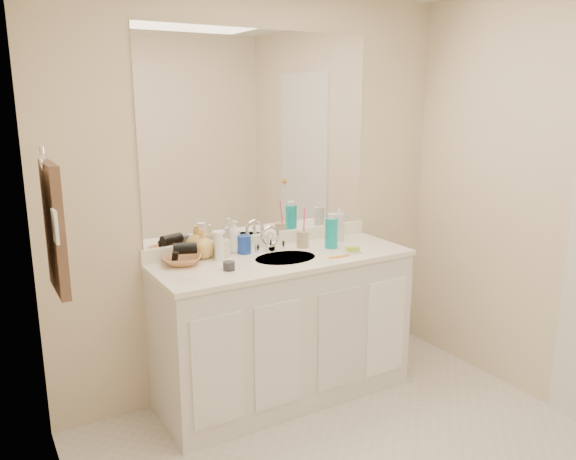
{
  "coord_description": "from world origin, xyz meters",
  "views": [
    {
      "loc": [
        -1.56,
        -1.68,
        1.79
      ],
      "look_at": [
        0.0,
        0.97,
        1.05
      ],
      "focal_mm": 35.0,
      "sensor_mm": 36.0,
      "label": 1
    }
  ],
  "objects": [
    {
      "name": "backsplash",
      "position": [
        0.0,
        1.29,
        0.92
      ],
      "size": [
        1.52,
        0.03,
        0.08
      ],
      "primitive_type": "cube",
      "color": "white",
      "rests_on": "countertop"
    },
    {
      "name": "countertop",
      "position": [
        0.0,
        1.02,
        0.86
      ],
      "size": [
        1.52,
        0.57,
        0.03
      ],
      "primitive_type": "cube",
      "color": "white",
      "rests_on": "vanity_cabinet"
    },
    {
      "name": "soap_bottle_cream",
      "position": [
        -0.31,
        1.2,
        0.96
      ],
      "size": [
        0.09,
        0.09,
        0.16
      ],
      "primitive_type": "imported",
      "rotation": [
        0.0,
        0.0,
        0.41
      ],
      "color": "beige",
      "rests_on": "countertop"
    },
    {
      "name": "soap_dish",
      "position": [
        0.39,
        0.89,
        0.89
      ],
      "size": [
        0.11,
        0.09,
        0.01
      ],
      "primitive_type": "cube",
      "rotation": [
        0.0,
        0.0,
        -0.18
      ],
      "color": "silver",
      "rests_on": "countertop"
    },
    {
      "name": "soap_bottle_white",
      "position": [
        -0.2,
        1.25,
        0.98
      ],
      "size": [
        0.08,
        0.08,
        0.19
      ],
      "primitive_type": "imported",
      "rotation": [
        0.0,
        0.0,
        0.11
      ],
      "color": "white",
      "rests_on": "countertop"
    },
    {
      "name": "toothbrush",
      "position": [
        0.22,
        1.15,
        1.03
      ],
      "size": [
        0.02,
        0.04,
        0.2
      ],
      "primitive_type": "cylinder",
      "rotation": [
        0.14,
        0.0,
        -0.38
      ],
      "color": "#FF4394",
      "rests_on": "tan_cup"
    },
    {
      "name": "vanity_cabinet",
      "position": [
        0.0,
        1.02,
        0.42
      ],
      "size": [
        1.5,
        0.55,
        0.85
      ],
      "primitive_type": "cube",
      "color": "white",
      "rests_on": "floor"
    },
    {
      "name": "wall_back",
      "position": [
        0.0,
        1.3,
        1.2
      ],
      "size": [
        2.6,
        0.02,
        2.4
      ],
      "primitive_type": "cube",
      "color": "beige",
      "rests_on": "floor"
    },
    {
      "name": "towel_ring",
      "position": [
        -1.27,
        0.77,
        1.55
      ],
      "size": [
        0.01,
        0.11,
        0.11
      ],
      "primitive_type": "torus",
      "rotation": [
        0.0,
        1.57,
        0.0
      ],
      "color": "silver",
      "rests_on": "wall_left"
    },
    {
      "name": "tan_cup",
      "position": [
        0.21,
        1.15,
        0.93
      ],
      "size": [
        0.08,
        0.08,
        0.1
      ],
      "primitive_type": "cylinder",
      "rotation": [
        0.0,
        0.0,
        0.04
      ],
      "color": "tan",
      "rests_on": "countertop"
    },
    {
      "name": "soap_bottle_yellow",
      "position": [
        -0.41,
        1.24,
        0.96
      ],
      "size": [
        0.17,
        0.17,
        0.17
      ],
      "primitive_type": "imported",
      "rotation": [
        0.0,
        0.0,
        0.33
      ],
      "color": "#E8B65A",
      "rests_on": "countertop"
    },
    {
      "name": "wicker_basket",
      "position": [
        -0.56,
        1.18,
        0.91
      ],
      "size": [
        0.27,
        0.27,
        0.05
      ],
      "primitive_type": "imported",
      "rotation": [
        0.0,
        0.0,
        -0.37
      ],
      "color": "#B57749",
      "rests_on": "countertop"
    },
    {
      "name": "sink_basin",
      "position": [
        0.0,
        1.0,
        0.87
      ],
      "size": [
        0.37,
        0.37,
        0.02
      ],
      "primitive_type": "cylinder",
      "color": "silver",
      "rests_on": "countertop"
    },
    {
      "name": "faucet",
      "position": [
        0.0,
        1.18,
        0.94
      ],
      "size": [
        0.02,
        0.02,
        0.11
      ],
      "primitive_type": "cylinder",
      "color": "silver",
      "rests_on": "countertop"
    },
    {
      "name": "hair_dryer",
      "position": [
        -0.54,
        1.18,
        0.97
      ],
      "size": [
        0.14,
        0.1,
        0.06
      ],
      "primitive_type": "cylinder",
      "rotation": [
        0.0,
        1.57,
        -0.32
      ],
      "color": "black",
      "rests_on": "wicker_basket"
    },
    {
      "name": "switch_plate",
      "position": [
        -1.27,
        0.57,
        1.3
      ],
      "size": [
        0.01,
        0.08,
        0.13
      ],
      "primitive_type": "cube",
      "color": "white",
      "rests_on": "wall_left"
    },
    {
      "name": "green_soap",
      "position": [
        0.39,
        0.89,
        0.9
      ],
      "size": [
        0.08,
        0.07,
        0.03
      ],
      "primitive_type": "cube",
      "rotation": [
        0.0,
        0.0,
        -0.31
      ],
      "color": "#9DC32F",
      "rests_on": "soap_dish"
    },
    {
      "name": "clear_pump_bottle",
      "position": [
        0.5,
        1.17,
        0.97
      ],
      "size": [
        0.07,
        0.07,
        0.18
      ],
      "primitive_type": "cylinder",
      "rotation": [
        0.0,
        0.0,
        -0.12
      ],
      "color": "silver",
      "rests_on": "countertop"
    },
    {
      "name": "dark_jar",
      "position": [
        -0.38,
        0.95,
        0.9
      ],
      "size": [
        0.07,
        0.07,
        0.05
      ],
      "primitive_type": "cylinder",
      "rotation": [
        0.0,
        0.0,
        0.06
      ],
      "color": "#2D2B31",
      "rests_on": "countertop"
    },
    {
      "name": "mouthwash_bottle",
      "position": [
        0.35,
        1.05,
        0.97
      ],
      "size": [
        0.09,
        0.09,
        0.18
      ],
      "primitive_type": "cylinder",
      "rotation": [
        0.0,
        0.0,
        -0.23
      ],
      "color": "#0D9DA1",
      "rests_on": "countertop"
    },
    {
      "name": "hand_towel",
      "position": [
        -1.25,
        0.77,
        1.25
      ],
      "size": [
        0.04,
        0.32,
        0.55
      ],
      "primitive_type": "cube",
      "color": "#412E23",
      "rests_on": "towel_ring"
    },
    {
      "name": "blue_mug",
      "position": [
        -0.16,
        1.21,
        0.93
      ],
      "size": [
        0.11,
        0.11,
        0.11
      ],
      "primitive_type": "cylinder",
      "rotation": [
        0.0,
        0.0,
        0.43
      ],
      "color": "#183BA5",
      "rests_on": "countertop"
    },
    {
      "name": "mirror",
      "position": [
        0.0,
        1.29,
        1.56
      ],
      "size": [
        1.48,
        0.01,
        1.2
      ],
      "primitive_type": "cube",
      "color": "white",
      "rests_on": "wall_back"
    },
    {
      "name": "extra_white_bottle",
      "position": [
        -0.35,
        1.15,
        0.96
      ],
      "size": [
        0.06,
        0.06,
        0.16
      ],
      "primitive_type": "cylinder",
      "rotation": [
        0.0,
        0.0,
        0.22
      ],
      "color": "white",
      "rests_on": "countertop"
    },
    {
      "name": "wall_left",
      "position": [
        -1.3,
        0.0,
        1.2
      ],
      "size": [
        0.02,
        2.6,
        2.4
      ],
      "primitive_type": "cube",
      "color": "beige",
      "rests_on": "floor"
    },
    {
      "name": "orange_comb",
      "position": [
        0.27,
        0.86,
        0.88
      ],
      "size": [
        0.13,
        0.03,
        0.01
      ],
      "primitive_type": "cube",
      "rotation": [
        0.0,
        0.0,
        -0.06
      ],
      "color": "orange",
      "rests_on": "countertop"
    }
  ]
}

